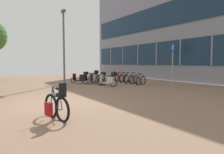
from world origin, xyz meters
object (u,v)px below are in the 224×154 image
object	(u,v)px
bicycle_rack_02	(129,79)
scooter_far	(109,80)
bicycle_foreground	(56,106)
bicycle_rack_01	(134,80)
lamp_post	(64,43)
bicycle_rack_05	(115,77)
bicycle_rack_00	(141,80)
bicycle_rack_04	(120,78)
bicycle_rack_03	(124,78)
scooter_near	(82,78)
scooter_mid	(94,77)
scooter_extra	(99,79)
parking_sign	(172,61)

from	to	relation	value
bicycle_rack_02	scooter_far	distance (m)	2.65
bicycle_rack_02	bicycle_foreground	bearing A→B (deg)	-138.33
bicycle_rack_01	lamp_post	world-z (taller)	lamp_post
bicycle_rack_02	bicycle_rack_05	size ratio (longest dim) A/B	1.11
bicycle_rack_00	bicycle_rack_04	bearing A→B (deg)	87.38
bicycle_foreground	bicycle_rack_04	size ratio (longest dim) A/B	1.09
bicycle_foreground	bicycle_rack_04	bearing A→B (deg)	46.61
bicycle_rack_02	bicycle_rack_03	world-z (taller)	bicycle_rack_02
bicycle_foreground	scooter_near	distance (m)	10.10
bicycle_rack_04	scooter_mid	bearing A→B (deg)	171.78
bicycle_foreground	scooter_extra	size ratio (longest dim) A/B	0.83
bicycle_rack_00	bicycle_rack_03	world-z (taller)	bicycle_rack_03
bicycle_rack_02	bicycle_rack_03	size ratio (longest dim) A/B	1.01
scooter_near	bicycle_foreground	bearing A→B (deg)	-117.67
bicycle_rack_03	lamp_post	world-z (taller)	lamp_post
bicycle_foreground	bicycle_rack_00	world-z (taller)	bicycle_foreground
bicycle_rack_04	scooter_far	bearing A→B (deg)	-136.63
scooter_near	lamp_post	distance (m)	2.99
bicycle_rack_01	bicycle_rack_03	distance (m)	1.48
bicycle_rack_03	scooter_mid	xyz separation A→B (m)	(-2.23, 1.07, 0.14)
bicycle_rack_05	bicycle_rack_01	bearing A→B (deg)	-93.76
bicycle_rack_00	bicycle_rack_05	world-z (taller)	bicycle_rack_05
bicycle_foreground	scooter_far	xyz separation A→B (m)	(5.52, 6.13, 0.07)
bicycle_rack_01	scooter_far	world-z (taller)	scooter_far
bicycle_rack_03	bicycle_rack_05	world-z (taller)	bicycle_rack_03
bicycle_rack_02	scooter_near	xyz separation A→B (m)	(-3.29, 1.85, 0.10)
scooter_extra	bicycle_rack_02	bearing A→B (deg)	-10.90
bicycle_rack_03	bicycle_rack_01	bearing A→B (deg)	-93.84
bicycle_rack_00	bicycle_rack_01	world-z (taller)	bicycle_rack_01
scooter_near	bicycle_rack_05	bearing A→B (deg)	6.17
bicycle_rack_04	bicycle_rack_01	bearing A→B (deg)	-94.06
bicycle_foreground	bicycle_rack_05	distance (m)	12.38
bicycle_foreground	bicycle_rack_05	world-z (taller)	bicycle_foreground
bicycle_rack_04	scooter_near	world-z (taller)	scooter_near
scooter_extra	lamp_post	size ratio (longest dim) A/B	0.29
bicycle_rack_00	scooter_far	bearing A→B (deg)	168.38
bicycle_rack_02	bicycle_rack_05	distance (m)	2.23
bicycle_rack_00	scooter_extra	size ratio (longest dim) A/B	0.78
bicycle_rack_05	lamp_post	xyz separation A→B (m)	(-4.80, -0.21, 2.77)
scooter_near	scooter_extra	distance (m)	1.59
scooter_near	lamp_post	bearing A→B (deg)	173.03
bicycle_rack_04	bicycle_rack_05	distance (m)	0.74
bicycle_foreground	bicycle_rack_02	world-z (taller)	bicycle_foreground
bicycle_rack_04	lamp_post	world-z (taller)	lamp_post
bicycle_rack_02	scooter_extra	xyz separation A→B (m)	(-2.48, 0.48, 0.10)
bicycle_rack_01	parking_sign	world-z (taller)	parking_sign
bicycle_rack_02	lamp_post	world-z (taller)	lamp_post
scooter_far	lamp_post	world-z (taller)	lamp_post
bicycle_rack_00	bicycle_rack_02	distance (m)	1.48
bicycle_rack_03	bicycle_rack_04	xyz separation A→B (m)	(0.06, 0.74, -0.01)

